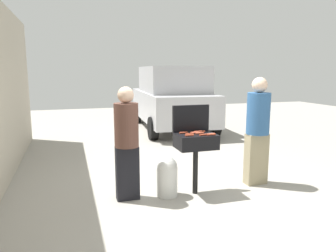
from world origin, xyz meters
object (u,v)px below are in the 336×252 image
hot_dog_4 (196,133)px  hot_dog_8 (200,133)px  hot_dog_0 (190,134)px  person_left (127,140)px  hot_dog_3 (198,131)px  hot_dog_6 (189,135)px  hot_dog_10 (183,133)px  parked_minivan (172,98)px  bbq_grill (196,143)px  hot_dog_2 (201,132)px  hot_dog_1 (212,135)px  hot_dog_9 (195,132)px  person_right (258,127)px  hot_dog_5 (203,135)px  hot_dog_7 (211,134)px  propane_tank (167,176)px

hot_dog_4 → hot_dog_8: (0.04, -0.05, 0.00)m
hot_dog_0 → person_left: bearing=172.9°
hot_dog_3 → hot_dog_6: same height
hot_dog_10 → parked_minivan: 5.54m
hot_dog_10 → bbq_grill: bearing=-30.4°
parked_minivan → bbq_grill: bearing=79.5°
hot_dog_6 → person_left: 0.92m
hot_dog_0 → hot_dog_4: bearing=24.4°
hot_dog_4 → hot_dog_6: size_ratio=1.00×
hot_dog_0 → hot_dog_10: bearing=113.2°
hot_dog_2 → hot_dog_8: (-0.07, -0.12, 0.00)m
hot_dog_3 → hot_dog_10: size_ratio=1.00×
hot_dog_3 → hot_dog_4: (-0.07, -0.09, 0.00)m
hot_dog_1 → parked_minivan: parked_minivan is taller
bbq_grill → hot_dog_6: size_ratio=7.26×
hot_dog_2 → hot_dog_9: size_ratio=1.00×
person_right → hot_dog_5: bearing=27.9°
hot_dog_1 → hot_dog_6: 0.34m
hot_dog_10 → person_left: size_ratio=0.08×
hot_dog_0 → person_left: person_left is taller
hot_dog_6 → hot_dog_8: (0.21, 0.10, 0.00)m
hot_dog_0 → hot_dog_8: (0.17, 0.01, 0.00)m
bbq_grill → hot_dog_4: hot_dog_4 is taller
hot_dog_6 → hot_dog_8: same height
hot_dog_4 → parked_minivan: 5.55m
hot_dog_0 → hot_dog_5: bearing=-34.9°
hot_dog_7 → hot_dog_0: bearing=161.4°
hot_dog_0 → hot_dog_10: same height
hot_dog_0 → hot_dog_5: (0.17, -0.12, 0.00)m
hot_dog_6 → hot_dog_9: same height
hot_dog_0 → hot_dog_8: 0.17m
hot_dog_3 → hot_dog_10: 0.26m
hot_dog_2 → hot_dog_7: bearing=-75.0°
hot_dog_7 → hot_dog_4: bearing=136.6°
hot_dog_2 → person_left: size_ratio=0.08×
hot_dog_5 → person_left: 1.13m
hot_dog_5 → hot_dog_10: size_ratio=1.00×
hot_dog_9 → person_left: size_ratio=0.08×
hot_dog_8 → hot_dog_0: bearing=-177.2°
hot_dog_6 → person_left: (-0.89, 0.21, -0.05)m
hot_dog_3 → parked_minivan: bearing=76.5°
propane_tank → hot_dog_3: bearing=10.5°
bbq_grill → hot_dog_1: (0.18, -0.16, 0.16)m
hot_dog_2 → hot_dog_6: (-0.28, -0.22, 0.00)m
hot_dog_5 → person_left: size_ratio=0.08×
hot_dog_2 → hot_dog_6: 0.36m
hot_dog_1 → hot_dog_7: 0.04m
bbq_grill → hot_dog_8: 0.17m
person_right → parked_minivan: size_ratio=0.40×
hot_dog_2 → hot_dog_9: bearing=-164.5°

